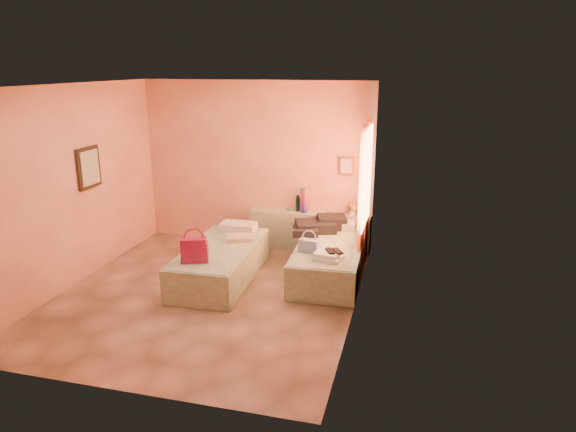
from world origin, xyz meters
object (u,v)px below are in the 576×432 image
at_px(bed_left, 221,263).
at_px(flower_vase, 353,208).
at_px(towel_stack, 329,256).
at_px(water_bottle, 298,204).
at_px(green_book, 331,214).
at_px(blue_handbag, 309,246).
at_px(magenta_handbag, 195,249).
at_px(headboard_ledge, 310,231).
at_px(bed_right, 330,260).

height_order(bed_left, flower_vase, flower_vase).
bearing_deg(towel_stack, water_bottle, 116.04).
relative_size(green_book, blue_handbag, 0.59).
bearing_deg(flower_vase, green_book, -169.31).
relative_size(magenta_handbag, blue_handbag, 1.27).
relative_size(bed_left, magenta_handbag, 5.58).
bearing_deg(water_bottle, towel_stack, -63.96).
distance_m(magenta_handbag, towel_stack, 1.81).
xyz_separation_m(water_bottle, towel_stack, (0.84, -1.71, -0.23)).
relative_size(headboard_ledge, towel_stack, 5.86).
height_order(headboard_ledge, flower_vase, flower_vase).
distance_m(bed_right, flower_vase, 1.20).
height_order(headboard_ledge, bed_right, headboard_ledge).
bearing_deg(towel_stack, green_book, 98.93).
bearing_deg(water_bottle, blue_handbag, -70.98).
xyz_separation_m(headboard_ledge, blue_handbag, (0.29, -1.45, 0.27)).
bearing_deg(flower_vase, towel_stack, -93.35).
distance_m(flower_vase, towel_stack, 1.71).
bearing_deg(bed_right, towel_stack, -83.78).
bearing_deg(bed_right, water_bottle, 122.55).
bearing_deg(bed_left, water_bottle, 62.04).
distance_m(bed_left, flower_vase, 2.39).
xyz_separation_m(green_book, blue_handbag, (-0.07, -1.40, -0.07)).
xyz_separation_m(green_book, magenta_handbag, (-1.48, -2.12, 0.00)).
height_order(flower_vase, towel_stack, flower_vase).
xyz_separation_m(flower_vase, towel_stack, (-0.10, -1.69, -0.22)).
height_order(bed_left, water_bottle, water_bottle).
xyz_separation_m(bed_left, bed_right, (1.53, 0.52, 0.00)).
bearing_deg(blue_handbag, green_book, 97.82).
relative_size(bed_left, blue_handbag, 7.07).
xyz_separation_m(blue_handbag, towel_stack, (0.32, -0.23, -0.04)).
bearing_deg(flower_vase, headboard_ledge, -178.73).
xyz_separation_m(magenta_handbag, towel_stack, (1.73, 0.50, -0.12)).
distance_m(headboard_ledge, bed_left, 1.86).
height_order(green_book, flower_vase, flower_vase).
height_order(bed_right, magenta_handbag, magenta_handbag).
height_order(headboard_ledge, blue_handbag, blue_handbag).
bearing_deg(blue_handbag, headboard_ledge, 111.98).
xyz_separation_m(green_book, flower_vase, (0.35, 0.07, 0.11)).
distance_m(flower_vase, magenta_handbag, 2.86).
bearing_deg(flower_vase, magenta_handbag, -129.94).
bearing_deg(bed_right, flower_vase, 78.00).
bearing_deg(bed_left, blue_handbag, 3.19).
distance_m(water_bottle, towel_stack, 1.92).
relative_size(headboard_ledge, bed_left, 1.02).
relative_size(headboard_ledge, blue_handbag, 7.25).
distance_m(bed_right, blue_handbag, 0.58).
bearing_deg(magenta_handbag, blue_handbag, 7.16).
distance_m(green_book, towel_stack, 1.65).
bearing_deg(green_book, flower_vase, 31.80).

